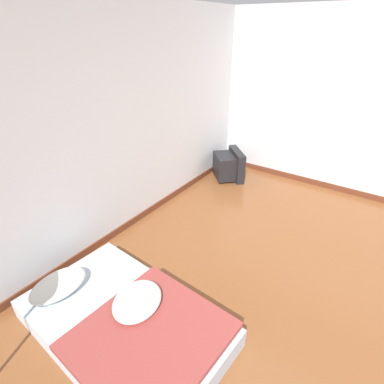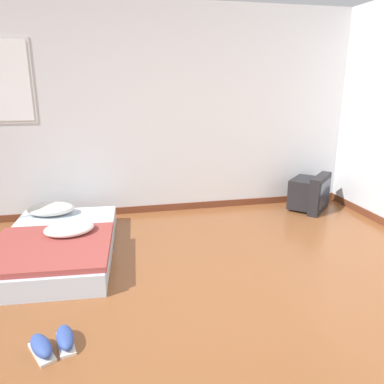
% 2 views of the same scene
% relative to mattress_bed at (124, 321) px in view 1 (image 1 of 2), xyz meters
% --- Properties ---
extents(ground_plane, '(20.00, 20.00, 0.00)m').
position_rel_mattress_bed_xyz_m(ground_plane, '(0.90, -1.62, -0.13)').
color(ground_plane, brown).
extents(wall_back, '(8.11, 0.08, 2.60)m').
position_rel_mattress_bed_xyz_m(wall_back, '(0.88, 1.13, 1.16)').
color(wall_back, silver).
rests_on(wall_back, ground_plane).
extents(mattress_bed, '(1.19, 1.83, 0.34)m').
position_rel_mattress_bed_xyz_m(mattress_bed, '(0.00, 0.00, 0.00)').
color(mattress_bed, silver).
rests_on(mattress_bed, ground_plane).
extents(crt_tv, '(0.68, 0.68, 0.49)m').
position_rel_mattress_bed_xyz_m(crt_tv, '(3.16, 0.73, 0.10)').
color(crt_tv, black).
rests_on(crt_tv, ground_plane).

